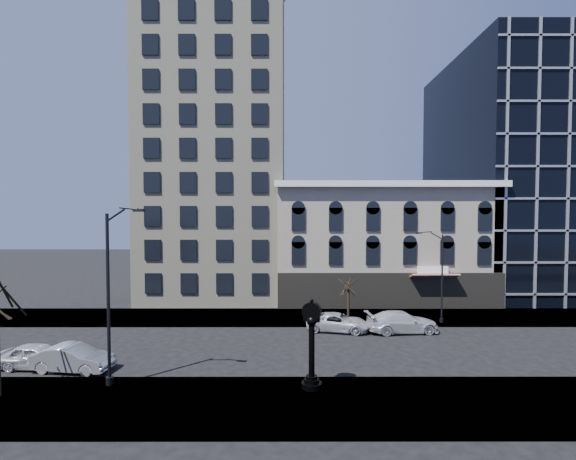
{
  "coord_description": "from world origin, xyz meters",
  "views": [
    {
      "loc": [
        1.97,
        -26.14,
        9.05
      ],
      "look_at": [
        2.0,
        4.0,
        8.0
      ],
      "focal_mm": 24.0,
      "sensor_mm": 36.0,
      "label": 1
    }
  ],
  "objects_px": {
    "street_clock": "(312,348)",
    "car_near_a": "(37,356)",
    "street_lamp_near": "(119,249)",
    "car_near_b": "(73,358)"
  },
  "relations": [
    {
      "from": "street_lamp_near",
      "to": "car_near_b",
      "type": "height_order",
      "value": "street_lamp_near"
    },
    {
      "from": "car_near_a",
      "to": "street_lamp_near",
      "type": "bearing_deg",
      "value": -111.02
    },
    {
      "from": "car_near_a",
      "to": "car_near_b",
      "type": "distance_m",
      "value": 2.42
    },
    {
      "from": "street_clock",
      "to": "car_near_a",
      "type": "xyz_separation_m",
      "value": [
        -16.22,
        2.95,
        -1.51
      ]
    },
    {
      "from": "street_clock",
      "to": "car_near_a",
      "type": "height_order",
      "value": "street_clock"
    },
    {
      "from": "street_clock",
      "to": "car_near_a",
      "type": "bearing_deg",
      "value": -169.14
    },
    {
      "from": "street_clock",
      "to": "car_near_b",
      "type": "distance_m",
      "value": 14.14
    },
    {
      "from": "street_clock",
      "to": "street_lamp_near",
      "type": "relative_size",
      "value": 0.49
    },
    {
      "from": "street_clock",
      "to": "car_near_b",
      "type": "bearing_deg",
      "value": -169.12
    },
    {
      "from": "street_lamp_near",
      "to": "car_near_a",
      "type": "xyz_separation_m",
      "value": [
        -6.19,
        2.72,
        -6.65
      ]
    }
  ]
}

